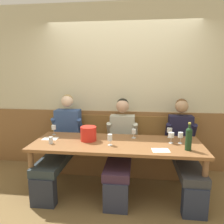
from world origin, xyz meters
TOP-DOWN VIEW (x-y plane):
  - ground_plane at (0.00, 0.00)m, footprint 6.80×6.80m
  - room_wall_back at (0.00, 1.09)m, footprint 6.80×0.08m
  - wood_wainscot_panel at (0.00, 1.04)m, footprint 6.80×0.03m
  - wall_bench at (0.00, 0.83)m, footprint 2.57×0.42m
  - dining_table at (0.00, 0.15)m, footprint 2.27×0.81m
  - person_right_seat at (-0.89, 0.48)m, footprint 0.52×1.25m
  - person_left_seat at (0.03, 0.46)m, footprint 0.50×1.25m
  - person_center_right_seat at (0.96, 0.46)m, footprint 0.47×1.24m
  - ice_bucket at (-0.40, 0.19)m, footprint 0.22×0.22m
  - wine_bottle_amber_mid at (0.89, -0.03)m, footprint 0.08×0.08m
  - wine_glass_mid_right at (0.22, 0.38)m, footprint 0.06×0.06m
  - wine_glass_center_front at (0.72, 0.21)m, footprint 0.08×0.08m
  - wine_glass_near_bucket at (-0.08, 0.03)m, footprint 0.06×0.06m
  - wine_glass_mid_left at (0.85, 0.22)m, footprint 0.06×0.06m
  - wine_glass_left_end at (-0.49, 0.44)m, footprint 0.06×0.06m
  - wine_glass_center_rear at (0.74, 0.46)m, footprint 0.07×0.07m
  - wine_glass_right_end at (-0.99, 0.41)m, footprint 0.07×0.07m
  - water_tumbler_left at (-0.87, 0.00)m, footprint 0.06×0.06m
  - tasting_sheet_left_guest at (0.56, -0.09)m, footprint 0.23×0.17m
  - tasting_sheet_right_guest at (-0.96, 0.21)m, footprint 0.22×0.16m

SIDE VIEW (x-z plane):
  - ground_plane at x=0.00m, z-range -0.02..0.00m
  - wall_bench at x=0.00m, z-range -0.19..0.75m
  - wood_wainscot_panel at x=0.00m, z-range 0.00..1.01m
  - person_left_seat at x=0.03m, z-range -0.01..1.25m
  - person_center_right_seat at x=0.96m, z-range -0.02..1.25m
  - person_right_seat at x=-0.89m, z-range -0.03..1.29m
  - dining_table at x=0.00m, z-range 0.29..1.04m
  - tasting_sheet_left_guest at x=0.56m, z-range 0.74..0.74m
  - tasting_sheet_right_guest at x=-0.96m, z-range 0.74..0.74m
  - water_tumbler_left at x=-0.87m, z-range 0.74..0.83m
  - wine_glass_mid_right at x=0.22m, z-range 0.77..0.90m
  - ice_bucket at x=-0.40m, z-range 0.74..0.94m
  - wine_glass_near_bucket at x=-0.08m, z-range 0.77..0.92m
  - wine_glass_center_rear at x=0.74m, z-range 0.77..0.91m
  - wine_glass_left_end at x=-0.49m, z-range 0.78..0.92m
  - wine_glass_mid_left at x=0.85m, z-range 0.77..0.93m
  - wine_glass_center_front at x=0.72m, z-range 0.78..0.93m
  - wine_glass_right_end at x=-0.99m, z-range 0.78..0.93m
  - wine_bottle_amber_mid at x=0.89m, z-range 0.72..1.07m
  - room_wall_back at x=0.00m, z-range 0.00..2.80m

